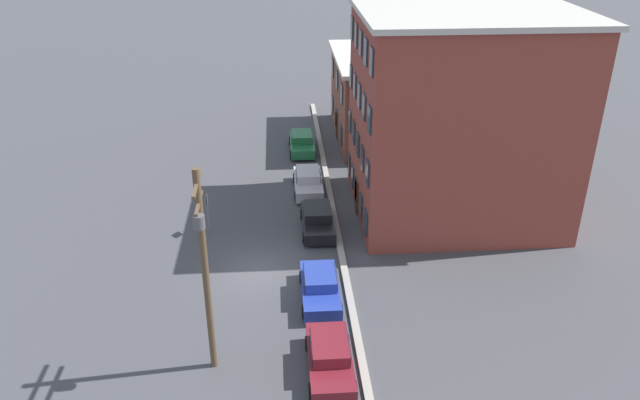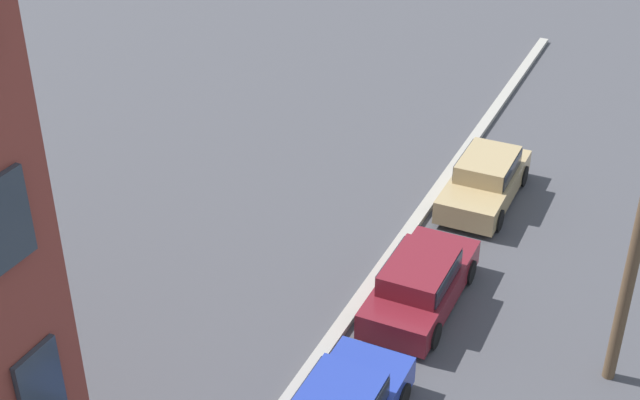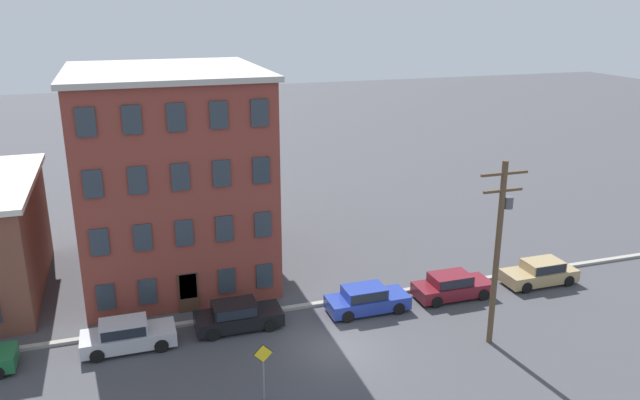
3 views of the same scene
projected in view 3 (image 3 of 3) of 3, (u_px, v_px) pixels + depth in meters
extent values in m
plane|color=#424247|center=(339.00, 347.00, 30.08)|extent=(200.00, 200.00, 0.00)
cube|color=#9E998E|center=(311.00, 305.00, 34.14)|extent=(56.00, 0.36, 0.16)
cube|color=brown|center=(171.00, 176.00, 37.15)|extent=(10.40, 11.81, 12.05)
cube|color=#B7B2A8|center=(163.00, 71.00, 35.28)|extent=(10.90, 12.31, 0.30)
cube|color=#2D3842|center=(106.00, 297.00, 31.88)|extent=(0.90, 0.10, 1.40)
cube|color=#2D3842|center=(99.00, 242.00, 30.97)|extent=(0.90, 0.10, 1.40)
cube|color=#2D3842|center=(93.00, 184.00, 30.06)|extent=(0.90, 0.10, 1.40)
cube|color=#2D3842|center=(86.00, 122.00, 29.14)|extent=(0.90, 0.10, 1.40)
cube|color=#2D3842|center=(148.00, 291.00, 32.49)|extent=(0.90, 0.10, 1.40)
cube|color=#2D3842|center=(143.00, 237.00, 31.58)|extent=(0.90, 0.10, 1.40)
cube|color=#2D3842|center=(137.00, 180.00, 30.67)|extent=(0.90, 0.10, 1.40)
cube|color=#2D3842|center=(132.00, 120.00, 29.76)|extent=(0.90, 0.10, 1.40)
cube|color=#2D3842|center=(188.00, 286.00, 33.11)|extent=(0.90, 0.10, 1.40)
cube|color=#2D3842|center=(184.00, 233.00, 32.20)|extent=(0.90, 0.10, 1.40)
cube|color=#2D3842|center=(180.00, 177.00, 31.29)|extent=(0.90, 0.10, 1.40)
cube|color=#2D3842|center=(176.00, 117.00, 30.38)|extent=(0.90, 0.10, 1.40)
cube|color=#2D3842|center=(227.00, 281.00, 33.73)|extent=(0.90, 0.10, 1.40)
cube|color=#2D3842|center=(224.00, 229.00, 32.82)|extent=(0.90, 0.10, 1.40)
cube|color=#2D3842|center=(222.00, 173.00, 31.91)|extent=(0.90, 0.10, 1.40)
cube|color=#2D3842|center=(219.00, 115.00, 31.00)|extent=(0.90, 0.10, 1.40)
cube|color=#2D3842|center=(264.00, 276.00, 34.35)|extent=(0.90, 0.10, 1.40)
cube|color=#2D3842|center=(263.00, 224.00, 33.43)|extent=(0.90, 0.10, 1.40)
cube|color=#2D3842|center=(261.00, 170.00, 32.52)|extent=(0.90, 0.10, 1.40)
cube|color=#2D3842|center=(260.00, 113.00, 31.61)|extent=(0.90, 0.10, 1.40)
cube|color=#472D1E|center=(189.00, 293.00, 33.23)|extent=(1.10, 0.10, 2.20)
cylinder|color=black|center=(2.00, 353.00, 28.96)|extent=(0.66, 0.22, 0.66)
cube|color=#B7B7BC|center=(129.00, 338.00, 29.89)|extent=(4.40, 1.80, 0.70)
cube|color=#B7B7BC|center=(123.00, 327.00, 29.64)|extent=(2.20, 1.51, 0.55)
cube|color=#1E232D|center=(123.00, 327.00, 29.64)|extent=(2.02, 1.58, 0.48)
cylinder|color=black|center=(159.00, 329.00, 31.15)|extent=(0.66, 0.22, 0.66)
cylinder|color=black|center=(162.00, 346.00, 29.61)|extent=(0.66, 0.22, 0.66)
cylinder|color=black|center=(98.00, 338.00, 30.29)|extent=(0.66, 0.22, 0.66)
cylinder|color=black|center=(97.00, 356.00, 28.75)|extent=(0.66, 0.22, 0.66)
cube|color=black|center=(239.00, 318.00, 31.74)|extent=(4.40, 1.80, 0.70)
cube|color=black|center=(234.00, 308.00, 31.49)|extent=(2.20, 1.51, 0.55)
cube|color=#1E232D|center=(234.00, 308.00, 31.49)|extent=(2.02, 1.58, 0.48)
cylinder|color=black|center=(263.00, 310.00, 33.00)|extent=(0.66, 0.22, 0.66)
cylinder|color=black|center=(270.00, 325.00, 31.46)|extent=(0.66, 0.22, 0.66)
cylinder|color=black|center=(208.00, 319.00, 32.14)|extent=(0.66, 0.22, 0.66)
cylinder|color=black|center=(213.00, 334.00, 30.60)|extent=(0.66, 0.22, 0.66)
cube|color=#233899|center=(367.00, 302.00, 33.48)|extent=(4.40, 1.80, 0.70)
cube|color=#233899|center=(364.00, 292.00, 33.24)|extent=(2.20, 1.51, 0.55)
cube|color=#1E232D|center=(364.00, 292.00, 33.24)|extent=(2.02, 1.58, 0.48)
cylinder|color=black|center=(386.00, 295.00, 34.74)|extent=(0.66, 0.22, 0.66)
cylinder|color=black|center=(399.00, 308.00, 33.20)|extent=(0.66, 0.22, 0.66)
cylinder|color=black|center=(337.00, 302.00, 33.88)|extent=(0.66, 0.22, 0.66)
cylinder|color=black|center=(348.00, 317.00, 32.34)|extent=(0.66, 0.22, 0.66)
cube|color=maroon|center=(453.00, 288.00, 35.06)|extent=(4.40, 1.80, 0.70)
cube|color=maroon|center=(450.00, 279.00, 34.81)|extent=(2.20, 1.51, 0.55)
cube|color=#1E232D|center=(450.00, 279.00, 34.81)|extent=(2.02, 1.58, 0.48)
cylinder|color=black|center=(467.00, 282.00, 36.32)|extent=(0.66, 0.22, 0.66)
cylinder|color=black|center=(483.00, 295.00, 34.78)|extent=(0.66, 0.22, 0.66)
cylinder|color=black|center=(422.00, 289.00, 35.46)|extent=(0.66, 0.22, 0.66)
cylinder|color=black|center=(437.00, 302.00, 33.92)|extent=(0.66, 0.22, 0.66)
cube|color=tan|center=(539.00, 275.00, 36.77)|extent=(4.40, 1.80, 0.70)
cube|color=tan|center=(543.00, 265.00, 36.64)|extent=(2.20, 1.51, 0.55)
cube|color=#1E232D|center=(543.00, 265.00, 36.64)|extent=(2.02, 1.58, 0.48)
cylinder|color=black|center=(526.00, 288.00, 35.63)|extent=(0.66, 0.22, 0.66)
cylinder|color=black|center=(509.00, 276.00, 37.17)|extent=(0.66, 0.22, 0.66)
cylinder|color=black|center=(569.00, 281.00, 36.49)|extent=(0.66, 0.22, 0.66)
cylinder|color=black|center=(550.00, 270.00, 38.03)|extent=(0.66, 0.22, 0.66)
cylinder|color=slate|center=(264.00, 374.00, 25.69)|extent=(0.08, 0.08, 2.52)
cube|color=yellow|center=(263.00, 354.00, 25.36)|extent=(0.78, 0.03, 0.78)
cube|color=black|center=(263.00, 354.00, 25.37)|extent=(0.85, 0.02, 0.85)
cylinder|color=brown|center=(497.00, 255.00, 29.21)|extent=(0.28, 0.28, 9.15)
cube|color=brown|center=(504.00, 174.00, 28.01)|extent=(2.40, 0.12, 0.12)
cube|color=brown|center=(503.00, 191.00, 28.25)|extent=(2.00, 0.12, 0.12)
cylinder|color=#515156|center=(508.00, 202.00, 28.54)|extent=(0.44, 0.44, 0.55)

